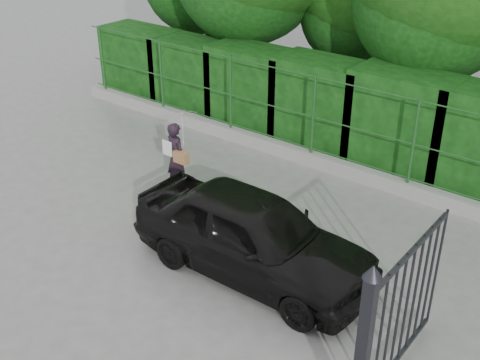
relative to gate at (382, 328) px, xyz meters
The scene contains 7 objects.
ground 4.81m from the gate, behind, with size 80.00×80.00×0.00m, color gray.
kerb 7.04m from the gate, 131.36° to the left, with size 14.00×0.25×0.30m, color #9E9E99.
fence 6.82m from the gate, 129.97° to the left, with size 14.13×0.06×1.80m.
hedge 7.69m from the gate, 125.98° to the left, with size 14.20×1.20×2.21m.
gate is the anchor object (origin of this frame).
woman 6.24m from the gate, 155.50° to the left, with size 0.87×0.85×1.75m.
car 3.13m from the gate, 156.35° to the left, with size 1.69×4.20×1.43m, color black.
Camera 1 is at (6.63, -6.05, 6.05)m, focal length 45.00 mm.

